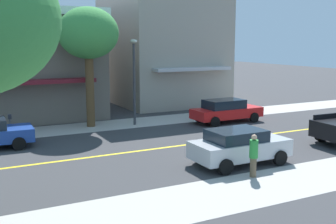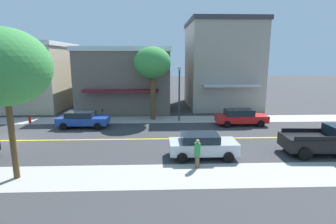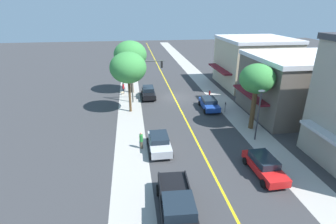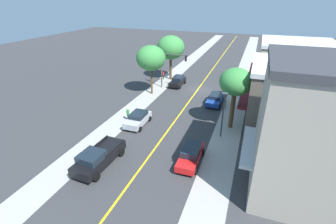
# 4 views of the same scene
# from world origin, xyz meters

# --- Properties ---
(ground_plane) EXTENTS (140.00, 140.00, 0.00)m
(ground_plane) POSITION_xyz_m (0.00, 0.00, 0.00)
(ground_plane) COLOR #38383A
(sidewalk_left) EXTENTS (3.07, 126.00, 0.01)m
(sidewalk_left) POSITION_xyz_m (-6.60, 0.00, 0.00)
(sidewalk_left) COLOR #ADA8A0
(sidewalk_left) RESTS_ON ground
(sidewalk_right) EXTENTS (3.07, 126.00, 0.01)m
(sidewalk_right) POSITION_xyz_m (6.60, 0.00, 0.00)
(sidewalk_right) COLOR #ADA8A0
(sidewalk_right) RESTS_ON ground
(road_centerline_stripe) EXTENTS (0.20, 126.00, 0.00)m
(road_centerline_stripe) POSITION_xyz_m (0.00, 0.00, 0.00)
(road_centerline_stripe) COLOR yellow
(road_centerline_stripe) RESTS_ON ground
(pale_office_building) EXTENTS (11.99, 11.02, 7.95)m
(pale_office_building) POSITION_xyz_m (-14.29, -4.63, 3.98)
(pale_office_building) COLOR beige
(pale_office_building) RESTS_ON ground
(brick_apartment_block) EXTENTS (13.18, 10.58, 7.33)m
(brick_apartment_block) POSITION_xyz_m (-14.29, 8.21, 3.68)
(brick_apartment_block) COLOR #665B51
(brick_apartment_block) RESTS_ON ground
(street_tree_left_near) EXTENTS (3.63, 3.63, 7.23)m
(street_tree_left_near) POSITION_xyz_m (-6.73, 11.53, 5.59)
(street_tree_left_near) COLOR brown
(street_tree_left_near) RESTS_ON ground
(street_tree_right_corner) EXTENTS (4.47, 4.47, 7.63)m
(street_tree_right_corner) POSITION_xyz_m (6.52, 4.62, 5.72)
(street_tree_right_corner) COLOR brown
(street_tree_right_corner) RESTS_ON ground
(street_tree_left_far) EXTENTS (4.92, 4.92, 7.98)m
(street_tree_left_far) POSITION_xyz_m (6.18, -3.39, 5.86)
(street_tree_left_far) COLOR brown
(street_tree_left_far) RESTS_ON ground
(fire_hydrant) EXTENTS (0.44, 0.24, 0.80)m
(fire_hydrant) POSITION_xyz_m (-5.53, -0.26, 0.40)
(fire_hydrant) COLOR red
(fire_hydrant) RESTS_ON ground
(parking_meter) EXTENTS (0.12, 0.18, 1.34)m
(parking_meter) POSITION_xyz_m (-5.47, 6.70, 0.89)
(parking_meter) COLOR #4C4C51
(parking_meter) RESTS_ON ground
(traffic_light_mast) EXTENTS (4.66, 0.32, 6.33)m
(traffic_light_mast) POSITION_xyz_m (4.76, 1.22, 4.17)
(traffic_light_mast) COLOR #474C47
(traffic_light_mast) RESTS_ON ground
(street_lamp) EXTENTS (0.70, 0.36, 5.31)m
(street_lamp) POSITION_xyz_m (-5.99, 14.13, 3.37)
(street_lamp) COLOR #38383D
(street_lamp) RESTS_ON ground
(red_sedan_left_curb) EXTENTS (2.05, 4.70, 1.49)m
(red_sedan_left_curb) POSITION_xyz_m (-4.02, 19.70, 0.78)
(red_sedan_left_curb) COLOR red
(red_sedan_left_curb) RESTS_ON ground
(black_sedan_right_curb) EXTENTS (2.02, 4.50, 1.61)m
(black_sedan_right_curb) POSITION_xyz_m (3.81, -0.48, 0.83)
(black_sedan_right_curb) COLOR black
(black_sedan_right_curb) RESTS_ON ground
(silver_sedan_right_curb) EXTENTS (2.11, 4.23, 1.51)m
(silver_sedan_right_curb) POSITION_xyz_m (3.92, 14.81, 0.80)
(silver_sedan_right_curb) COLOR #B7BABF
(silver_sedan_right_curb) RESTS_ON ground
(blue_sedan_left_curb) EXTENTS (2.21, 4.53, 1.46)m
(blue_sedan_left_curb) POSITION_xyz_m (-3.77, 5.27, 0.77)
(blue_sedan_left_curb) COLOR #1E429E
(blue_sedan_left_curb) RESTS_ON ground
(black_pickup_truck) EXTENTS (2.59, 5.82, 1.90)m
(black_pickup_truck) POSITION_xyz_m (3.76, 23.21, 0.95)
(black_pickup_truck) COLOR black
(black_pickup_truck) RESTS_ON ground
(pedestrian_green_shirt) EXTENTS (0.33, 0.33, 1.69)m
(pedestrian_green_shirt) POSITION_xyz_m (5.58, 14.25, 0.89)
(pedestrian_green_shirt) COLOR brown
(pedestrian_green_shirt) RESTS_ON ground
(pedestrian_red_shirt) EXTENTS (0.31, 0.31, 1.66)m
(pedestrian_red_shirt) POSITION_xyz_m (7.52, -3.09, 0.89)
(pedestrian_red_shirt) COLOR black
(pedestrian_red_shirt) RESTS_ON ground
(small_dog) EXTENTS (0.63, 0.56, 0.52)m
(small_dog) POSITION_xyz_m (7.68, -2.45, 0.34)
(small_dog) COLOR #C6B28C
(small_dog) RESTS_ON ground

